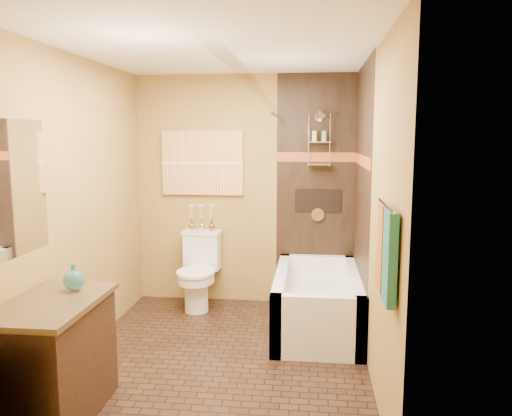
# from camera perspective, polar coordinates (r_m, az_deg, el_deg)

# --- Properties ---
(floor) EXTENTS (3.00, 3.00, 0.00)m
(floor) POSITION_cam_1_polar(r_m,az_deg,el_deg) (4.37, -3.96, -16.69)
(floor) COLOR black
(floor) RESTS_ON ground
(wall_left) EXTENTS (0.02, 3.00, 2.50)m
(wall_left) POSITION_cam_1_polar(r_m,az_deg,el_deg) (4.39, -19.73, 0.02)
(wall_left) COLOR #A58040
(wall_left) RESTS_ON floor
(wall_right) EXTENTS (0.02, 3.00, 2.50)m
(wall_right) POSITION_cam_1_polar(r_m,az_deg,el_deg) (3.97, 13.15, -0.53)
(wall_right) COLOR #A58040
(wall_right) RESTS_ON floor
(wall_back) EXTENTS (2.40, 0.02, 2.50)m
(wall_back) POSITION_cam_1_polar(r_m,az_deg,el_deg) (5.48, -1.27, 2.02)
(wall_back) COLOR #A58040
(wall_back) RESTS_ON floor
(wall_front) EXTENTS (2.40, 0.02, 2.50)m
(wall_front) POSITION_cam_1_polar(r_m,az_deg,el_deg) (2.58, -10.26, -5.09)
(wall_front) COLOR #A58040
(wall_front) RESTS_ON floor
(ceiling) EXTENTS (3.00, 3.00, 0.00)m
(ceiling) POSITION_cam_1_polar(r_m,az_deg,el_deg) (4.02, -4.33, 17.65)
(ceiling) COLOR silver
(ceiling) RESTS_ON wall_back
(alcove_tile_back) EXTENTS (0.85, 0.01, 2.50)m
(alcove_tile_back) POSITION_cam_1_polar(r_m,az_deg,el_deg) (5.42, 6.86, 1.89)
(alcove_tile_back) COLOR black
(alcove_tile_back) RESTS_ON wall_back
(alcove_tile_right) EXTENTS (0.01, 1.50, 2.50)m
(alcove_tile_right) POSITION_cam_1_polar(r_m,az_deg,el_deg) (4.71, 11.95, 0.84)
(alcove_tile_right) COLOR black
(alcove_tile_right) RESTS_ON wall_right
(mosaic_band_back) EXTENTS (0.85, 0.01, 0.10)m
(mosaic_band_back) POSITION_cam_1_polar(r_m,az_deg,el_deg) (5.38, 6.93, 5.80)
(mosaic_band_back) COLOR maroon
(mosaic_band_back) RESTS_ON alcove_tile_back
(mosaic_band_right) EXTENTS (0.01, 1.50, 0.10)m
(mosaic_band_right) POSITION_cam_1_polar(r_m,az_deg,el_deg) (4.68, 11.97, 5.34)
(mosaic_band_right) COLOR maroon
(mosaic_band_right) RESTS_ON alcove_tile_right
(alcove_niche) EXTENTS (0.50, 0.01, 0.25)m
(alcove_niche) POSITION_cam_1_polar(r_m,az_deg,el_deg) (5.43, 7.11, 0.83)
(alcove_niche) COLOR black
(alcove_niche) RESTS_ON alcove_tile_back
(shower_fixtures) EXTENTS (0.24, 0.33, 1.16)m
(shower_fixtures) POSITION_cam_1_polar(r_m,az_deg,el_deg) (5.28, 7.22, 6.25)
(shower_fixtures) COLOR silver
(shower_fixtures) RESTS_ON floor
(curtain_rod) EXTENTS (0.03, 1.55, 0.03)m
(curtain_rod) POSITION_cam_1_polar(r_m,az_deg,el_deg) (4.67, 2.40, 10.42)
(curtain_rod) COLOR silver
(curtain_rod) RESTS_ON wall_back
(towel_bar) EXTENTS (0.02, 0.55, 0.02)m
(towel_bar) POSITION_cam_1_polar(r_m,az_deg,el_deg) (2.91, 14.67, 0.28)
(towel_bar) COLOR silver
(towel_bar) RESTS_ON wall_right
(towel_teal) EXTENTS (0.05, 0.22, 0.52)m
(towel_teal) POSITION_cam_1_polar(r_m,az_deg,el_deg) (2.83, 15.05, -5.50)
(towel_teal) COLOR #1C605D
(towel_teal) RESTS_ON towel_bar
(towel_rust) EXTENTS (0.05, 0.22, 0.52)m
(towel_rust) POSITION_cam_1_polar(r_m,az_deg,el_deg) (3.08, 14.34, -4.37)
(towel_rust) COLOR #955D1B
(towel_rust) RESTS_ON towel_bar
(sunset_painting) EXTENTS (0.90, 0.04, 0.70)m
(sunset_painting) POSITION_cam_1_polar(r_m,az_deg,el_deg) (5.51, -6.14, 5.14)
(sunset_painting) COLOR #CF6F30
(sunset_painting) RESTS_ON wall_back
(vanity_mirror) EXTENTS (0.01, 1.00, 0.90)m
(vanity_mirror) POSITION_cam_1_polar(r_m,az_deg,el_deg) (3.49, -26.94, 1.77)
(vanity_mirror) COLOR white
(vanity_mirror) RESTS_ON wall_left
(bathtub) EXTENTS (0.80, 1.50, 0.55)m
(bathtub) POSITION_cam_1_polar(r_m,az_deg,el_deg) (4.92, 7.01, -11.06)
(bathtub) COLOR white
(bathtub) RESTS_ON floor
(toilet) EXTENTS (0.42, 0.62, 0.81)m
(toilet) POSITION_cam_1_polar(r_m,az_deg,el_deg) (5.43, -6.57, -7.10)
(toilet) COLOR white
(toilet) RESTS_ON floor
(vanity) EXTENTS (0.55, 0.90, 0.79)m
(vanity) POSITION_cam_1_polar(r_m,az_deg,el_deg) (3.63, -22.17, -15.75)
(vanity) COLOR black
(vanity) RESTS_ON floor
(teal_bottle) EXTENTS (0.17, 0.17, 0.23)m
(teal_bottle) POSITION_cam_1_polar(r_m,az_deg,el_deg) (3.65, -20.12, -7.44)
(teal_bottle) COLOR #287978
(teal_bottle) RESTS_ON vanity
(bud_vases) EXTENTS (0.28, 0.06, 0.28)m
(bud_vases) POSITION_cam_1_polar(r_m,az_deg,el_deg) (5.49, -6.24, -1.02)
(bud_vases) COLOR #BC803A
(bud_vases) RESTS_ON toilet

